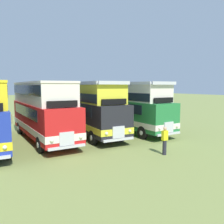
# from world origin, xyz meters

# --- Properties ---
(bus_fifth_in_row) EXTENTS (2.72, 10.48, 4.49)m
(bus_fifth_in_row) POSITION_xyz_m (3.94, 0.20, 2.47)
(bus_fifth_in_row) COLOR red
(bus_fifth_in_row) RESTS_ON ground
(bus_sixth_in_row) EXTENTS (2.98, 10.21, 4.52)m
(bus_sixth_in_row) POSITION_xyz_m (7.89, 0.13, 2.36)
(bus_sixth_in_row) COLOR black
(bus_sixth_in_row) RESTS_ON ground
(bus_seventh_in_row) EXTENTS (2.73, 11.26, 4.52)m
(bus_seventh_in_row) POSITION_xyz_m (11.83, 0.37, 2.36)
(bus_seventh_in_row) COLOR #237538
(bus_seventh_in_row) RESTS_ON ground
(marshal_person) EXTENTS (0.36, 0.24, 1.73)m
(marshal_person) POSITION_xyz_m (9.29, -7.69, 0.89)
(marshal_person) COLOR #23232D
(marshal_person) RESTS_ON ground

